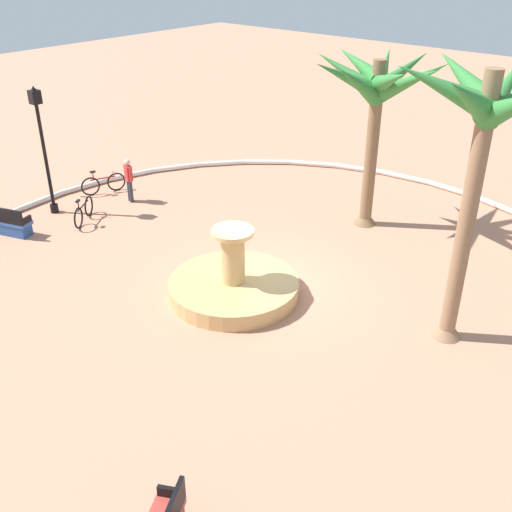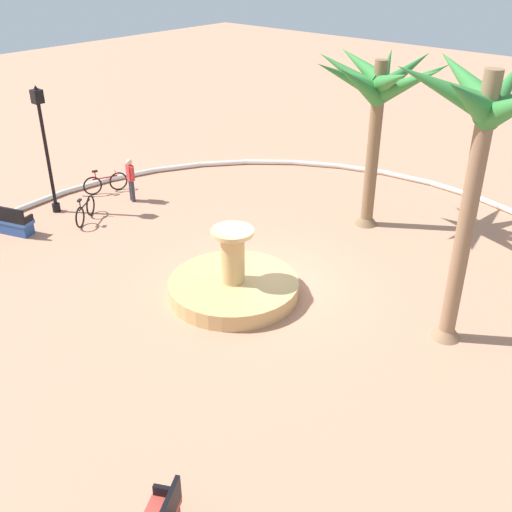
{
  "view_description": "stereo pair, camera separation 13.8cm",
  "coord_description": "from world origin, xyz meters",
  "px_view_note": "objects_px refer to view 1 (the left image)",
  "views": [
    {
      "loc": [
        11.15,
        9.25,
        8.75
      ],
      "look_at": [
        0.3,
        -0.09,
        1.0
      ],
      "focal_mm": 41.96,
      "sensor_mm": 36.0,
      "label": 1
    },
    {
      "loc": [
        11.06,
        9.35,
        8.75
      ],
      "look_at": [
        0.3,
        -0.09,
        1.0
      ],
      "focal_mm": 41.96,
      "sensor_mm": 36.0,
      "label": 2
    }
  ],
  "objects_px": {
    "bicycle_red_frame": "(103,183)",
    "person_cyclist_helmet": "(129,178)",
    "palm_tree_near_fountain": "(377,90)",
    "palm_tree_mid_plaza": "(483,131)",
    "lamppost": "(43,141)",
    "fountain": "(234,285)",
    "bench_north": "(8,224)",
    "bicycle_by_lamppost": "(84,211)"
  },
  "relations": [
    {
      "from": "bicycle_by_lamppost",
      "to": "person_cyclist_helmet",
      "type": "relative_size",
      "value": 0.89
    },
    {
      "from": "palm_tree_near_fountain",
      "to": "bench_north",
      "type": "relative_size",
      "value": 3.4
    },
    {
      "from": "bicycle_by_lamppost",
      "to": "lamppost",
      "type": "bearing_deg",
      "value": -81.32
    },
    {
      "from": "palm_tree_near_fountain",
      "to": "bicycle_by_lamppost",
      "type": "xyz_separation_m",
      "value": [
        6.16,
        -7.37,
        -4.13
      ]
    },
    {
      "from": "fountain",
      "to": "palm_tree_mid_plaza",
      "type": "distance_m",
      "value": 7.43
    },
    {
      "from": "bicycle_red_frame",
      "to": "person_cyclist_helmet",
      "type": "xyz_separation_m",
      "value": [
        -0.15,
        1.41,
        0.52
      ]
    },
    {
      "from": "bicycle_by_lamppost",
      "to": "person_cyclist_helmet",
      "type": "xyz_separation_m",
      "value": [
        -2.17,
        -0.2,
        0.52
      ]
    },
    {
      "from": "bicycle_red_frame",
      "to": "palm_tree_near_fountain",
      "type": "bearing_deg",
      "value": 114.71
    },
    {
      "from": "palm_tree_mid_plaza",
      "to": "bicycle_red_frame",
      "type": "bearing_deg",
      "value": -90.62
    },
    {
      "from": "bicycle_red_frame",
      "to": "person_cyclist_helmet",
      "type": "bearing_deg",
      "value": 96.13
    },
    {
      "from": "bench_north",
      "to": "person_cyclist_helmet",
      "type": "bearing_deg",
      "value": 168.69
    },
    {
      "from": "palm_tree_mid_plaza",
      "to": "person_cyclist_helmet",
      "type": "distance_m",
      "value": 13.23
    },
    {
      "from": "fountain",
      "to": "palm_tree_near_fountain",
      "type": "relative_size",
      "value": 0.63
    },
    {
      "from": "bicycle_by_lamppost",
      "to": "fountain",
      "type": "bearing_deg",
      "value": 88.87
    },
    {
      "from": "palm_tree_mid_plaza",
      "to": "bicycle_red_frame",
      "type": "distance_m",
      "value": 14.73
    },
    {
      "from": "fountain",
      "to": "bench_north",
      "type": "distance_m",
      "value": 8.41
    },
    {
      "from": "person_cyclist_helmet",
      "to": "palm_tree_mid_plaza",
      "type": "bearing_deg",
      "value": 88.62
    },
    {
      "from": "bicycle_by_lamppost",
      "to": "palm_tree_mid_plaza",
      "type": "bearing_deg",
      "value": 98.64
    },
    {
      "from": "lamppost",
      "to": "bicycle_red_frame",
      "type": "bearing_deg",
      "value": -176.63
    },
    {
      "from": "palm_tree_near_fountain",
      "to": "person_cyclist_helmet",
      "type": "height_order",
      "value": "palm_tree_near_fountain"
    },
    {
      "from": "fountain",
      "to": "bicycle_red_frame",
      "type": "distance_m",
      "value": 8.97
    },
    {
      "from": "palm_tree_near_fountain",
      "to": "person_cyclist_helmet",
      "type": "xyz_separation_m",
      "value": [
        3.98,
        -7.58,
        -3.61
      ]
    },
    {
      "from": "bench_north",
      "to": "palm_tree_near_fountain",
      "type": "bearing_deg",
      "value": 134.61
    },
    {
      "from": "bicycle_red_frame",
      "to": "bicycle_by_lamppost",
      "type": "height_order",
      "value": "same"
    },
    {
      "from": "bicycle_by_lamppost",
      "to": "person_cyclist_helmet",
      "type": "distance_m",
      "value": 2.24
    },
    {
      "from": "lamppost",
      "to": "palm_tree_near_fountain",
      "type": "bearing_deg",
      "value": 125.79
    },
    {
      "from": "fountain",
      "to": "palm_tree_near_fountain",
      "type": "bearing_deg",
      "value": 177.39
    },
    {
      "from": "lamppost",
      "to": "bicycle_by_lamppost",
      "type": "xyz_separation_m",
      "value": [
        -0.23,
        1.48,
        -2.22
      ]
    },
    {
      "from": "bicycle_red_frame",
      "to": "lamppost",
      "type": "bearing_deg",
      "value": 3.37
    },
    {
      "from": "lamppost",
      "to": "bench_north",
      "type": "bearing_deg",
      "value": 11.91
    },
    {
      "from": "palm_tree_mid_plaza",
      "to": "lamppost",
      "type": "distance_m",
      "value": 14.2
    },
    {
      "from": "palm_tree_near_fountain",
      "to": "palm_tree_mid_plaza",
      "type": "relative_size",
      "value": 0.85
    },
    {
      "from": "fountain",
      "to": "bench_north",
      "type": "xyz_separation_m",
      "value": [
        2.03,
        -8.16,
        0.05
      ]
    },
    {
      "from": "person_cyclist_helmet",
      "to": "fountain",
      "type": "bearing_deg",
      "value": 72.39
    },
    {
      "from": "bench_north",
      "to": "lamppost",
      "type": "bearing_deg",
      "value": -168.09
    },
    {
      "from": "bench_north",
      "to": "person_cyclist_helmet",
      "type": "xyz_separation_m",
      "value": [
        -4.35,
        0.87,
        0.56
      ]
    },
    {
      "from": "bicycle_red_frame",
      "to": "bicycle_by_lamppost",
      "type": "bearing_deg",
      "value": 38.64
    },
    {
      "from": "palm_tree_mid_plaza",
      "to": "bench_north",
      "type": "xyz_separation_m",
      "value": [
        4.05,
        -13.39,
        -4.82
      ]
    },
    {
      "from": "bicycle_red_frame",
      "to": "person_cyclist_helmet",
      "type": "distance_m",
      "value": 1.51
    },
    {
      "from": "bicycle_red_frame",
      "to": "bicycle_by_lamppost",
      "type": "distance_m",
      "value": 2.59
    },
    {
      "from": "bench_north",
      "to": "bicycle_red_frame",
      "type": "relative_size",
      "value": 1.02
    },
    {
      "from": "bicycle_by_lamppost",
      "to": "palm_tree_near_fountain",
      "type": "bearing_deg",
      "value": 129.87
    }
  ]
}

